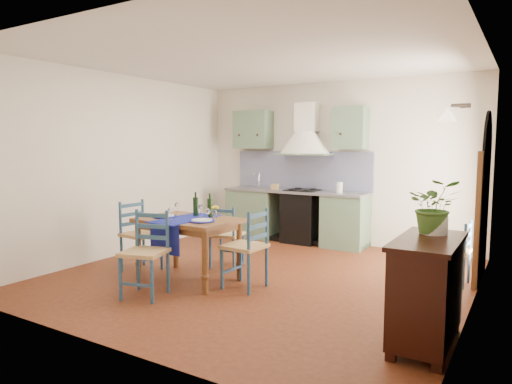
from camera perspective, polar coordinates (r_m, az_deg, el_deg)
floor at (r=6.11m, az=0.65°, el=-10.45°), size 5.00×5.00×0.00m
back_wall at (r=8.13m, az=6.03°, el=1.17°), size 5.00×0.96×2.80m
right_wall at (r=5.36m, az=25.97°, el=1.19°), size 0.26×5.00×2.80m
left_wall at (r=7.45m, az=-16.15°, el=3.23°), size 0.04×5.00×2.80m
ceiling at (r=5.96m, az=0.69°, el=16.40°), size 5.00×5.00×0.01m
dining_table at (r=5.86m, az=-8.47°, el=-4.17°), size 1.27×0.96×1.11m
chair_near at (r=5.38m, az=-13.62°, el=-7.37°), size 0.56×0.56×0.97m
chair_far at (r=6.44m, az=-3.77°, el=-5.42°), size 0.48×0.48×0.88m
chair_left at (r=6.48m, az=-14.34°, el=-5.19°), size 0.49×0.49×0.95m
chair_right at (r=5.50m, az=-1.16°, el=-6.93°), size 0.47×0.47×0.97m
chair_spare at (r=6.18m, az=23.67°, el=-6.84°), size 0.40×0.40×0.79m
sideboard at (r=4.24m, az=20.51°, el=-11.13°), size 0.50×1.05×0.94m
potted_plant at (r=4.34m, az=21.42°, el=-1.68°), size 0.52×0.48×0.49m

